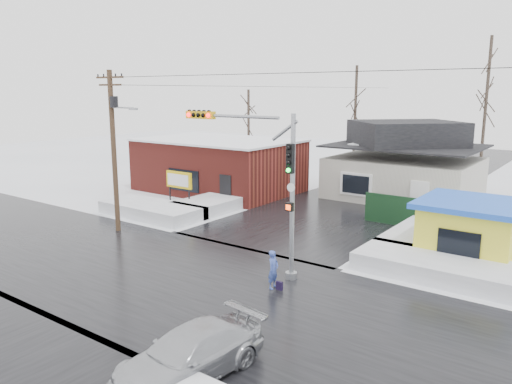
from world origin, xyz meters
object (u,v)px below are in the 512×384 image
Objects in this scene: utility_pole at (114,142)px; pedestrian at (273,270)px; traffic_signal at (261,171)px; kiosk at (470,230)px; car at (190,355)px; marquee_sign at (179,181)px.

pedestrian is (11.90, -1.82, -4.32)m from utility_pole.
pedestrian is at bearing -39.96° from traffic_signal.
kiosk is at bearing 44.84° from traffic_signal.
pedestrian reaches higher than car.
pedestrian is 0.33× the size of car.
marquee_sign is at bearing 143.01° from car.
kiosk is at bearing 20.44° from utility_pole.
car is (14.67, -14.49, -1.23)m from marquee_sign.
kiosk is at bearing -36.55° from pedestrian.
traffic_signal is 1.48× the size of car.
utility_pole is at bearing -159.56° from kiosk.
pedestrian is 6.89m from car.
marquee_sign is 0.54× the size of car.
traffic_signal is 2.75× the size of marquee_sign.
traffic_signal is at bearing 119.77° from car.
kiosk reaches higher than pedestrian.
pedestrian is at bearing -8.70° from utility_pole.
kiosk is 0.97× the size of car.
traffic_signal reaches higher than kiosk.
car is at bearing -67.88° from traffic_signal.
kiosk is (18.50, 0.50, -0.46)m from marquee_sign.
traffic_signal is 4.25m from pedestrian.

